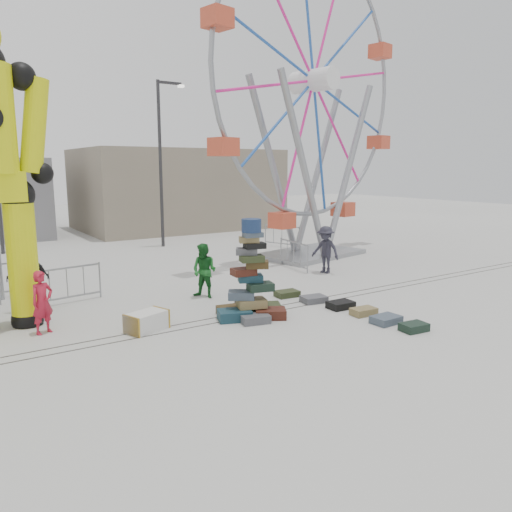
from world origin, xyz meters
TOP-DOWN VIEW (x-y plane):
  - ground at (0.00, 0.00)m, footprint 90.00×90.00m
  - track_line_near at (0.00, 0.60)m, footprint 40.00×0.04m
  - track_line_far at (0.00, 1.00)m, footprint 40.00×0.04m
  - building_right at (7.00, 20.00)m, footprint 12.00×8.00m
  - lamp_post_right at (3.09, 13.00)m, footprint 1.41×0.25m
  - suitcase_tower at (0.22, 0.55)m, footprint 2.05×1.69m
  - ferris_wheel at (7.44, 6.85)m, footprint 11.26×3.71m
  - steamer_trunk at (-2.50, 1.00)m, footprint 1.12×0.86m
  - row_case_0 at (2.29, 1.71)m, footprint 0.76×0.55m
  - row_case_1 at (2.56, 0.75)m, footprint 0.79×0.62m
  - row_case_2 at (2.78, -0.16)m, footprint 0.74×0.54m
  - row_case_3 at (2.86, -0.98)m, footprint 0.72×0.48m
  - row_case_4 at (2.81, -1.81)m, footprint 0.75×0.55m
  - row_case_5 at (2.91, -2.61)m, footprint 0.69×0.51m
  - barricade_dummy_c at (-3.51, 4.63)m, footprint 1.99×0.39m
  - barricade_wheel_front at (5.07, 4.99)m, footprint 0.32×2.00m
  - barricade_wheel_back at (7.83, 9.53)m, footprint 0.79×1.91m
  - pedestrian_red at (-4.63, 2.17)m, footprint 0.66×0.56m
  - pedestrian_green at (0.13, 3.01)m, footprint 0.96×1.02m
  - pedestrian_black at (-4.59, 4.30)m, footprint 1.19×0.84m
  - pedestrian_grey at (5.58, 3.72)m, footprint 0.93×1.27m

SIDE VIEW (x-z plane):
  - ground at x=0.00m, z-range 0.00..0.00m
  - track_line_near at x=0.00m, z-range 0.00..0.01m
  - track_line_far at x=0.00m, z-range 0.00..0.01m
  - row_case_0 at x=2.29m, z-range 0.00..0.18m
  - row_case_1 at x=2.56m, z-range 0.00..0.19m
  - row_case_4 at x=2.81m, z-range 0.00..0.19m
  - row_case_3 at x=2.86m, z-range 0.00..0.20m
  - row_case_5 at x=2.91m, z-range 0.00..0.20m
  - row_case_2 at x=2.78m, z-range 0.00..0.20m
  - steamer_trunk at x=-2.50m, z-range 0.00..0.46m
  - barricade_dummy_c at x=-3.51m, z-range 0.00..1.10m
  - barricade_wheel_front at x=5.07m, z-range 0.00..1.10m
  - barricade_wheel_back at x=7.83m, z-range 0.00..1.10m
  - suitcase_tower at x=0.22m, z-range -0.58..2.04m
  - pedestrian_red at x=-4.63m, z-range 0.00..1.53m
  - pedestrian_green at x=0.13m, z-range 0.00..1.66m
  - pedestrian_grey at x=5.58m, z-range 0.00..1.76m
  - pedestrian_black at x=-4.59m, z-range 0.00..1.88m
  - building_right at x=7.00m, z-range 0.00..5.00m
  - lamp_post_right at x=3.09m, z-range 0.48..8.48m
  - ferris_wheel at x=7.44m, z-range -0.10..13.20m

